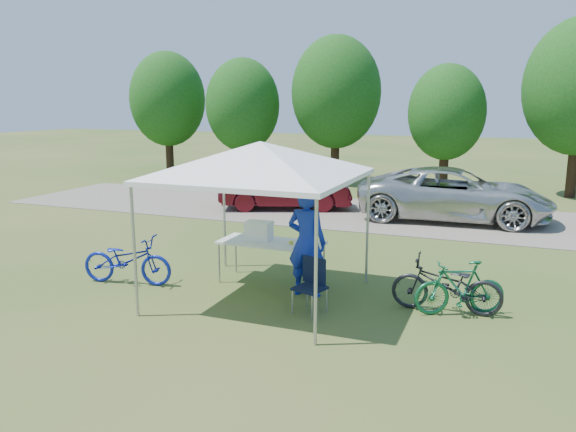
{
  "coord_description": "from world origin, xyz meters",
  "views": [
    {
      "loc": [
        3.86,
        -8.52,
        3.36
      ],
      "look_at": [
        -0.29,
        2.0,
        1.07
      ],
      "focal_mm": 35.0,
      "sensor_mm": 36.0,
      "label": 1
    }
  ],
  "objects_px": {
    "folding_table": "(271,244)",
    "folding_chair": "(312,281)",
    "bike_dark": "(447,285)",
    "sedan": "(285,187)",
    "cooler": "(259,231)",
    "bike_blue": "(127,260)",
    "bike_green": "(460,288)",
    "minivan": "(454,194)",
    "cyclist": "(307,242)"
  },
  "relations": [
    {
      "from": "folding_table",
      "to": "sedan",
      "type": "xyz_separation_m",
      "value": [
        -2.54,
        7.06,
        -0.06
      ]
    },
    {
      "from": "sedan",
      "to": "cooler",
      "type": "bearing_deg",
      "value": 176.53
    },
    {
      "from": "folding_table",
      "to": "folding_chair",
      "type": "bearing_deg",
      "value": -42.94
    },
    {
      "from": "folding_table",
      "to": "bike_dark",
      "type": "bearing_deg",
      "value": -6.62
    },
    {
      "from": "folding_table",
      "to": "minivan",
      "type": "relative_size",
      "value": 0.36
    },
    {
      "from": "bike_blue",
      "to": "sedan",
      "type": "xyz_separation_m",
      "value": [
        -0.04,
        8.11,
        0.24
      ]
    },
    {
      "from": "cyclist",
      "to": "minivan",
      "type": "height_order",
      "value": "cyclist"
    },
    {
      "from": "cooler",
      "to": "bike_dark",
      "type": "relative_size",
      "value": 0.28
    },
    {
      "from": "bike_dark",
      "to": "sedan",
      "type": "relative_size",
      "value": 0.42
    },
    {
      "from": "folding_chair",
      "to": "minivan",
      "type": "relative_size",
      "value": 0.16
    },
    {
      "from": "cyclist",
      "to": "folding_chair",
      "type": "bearing_deg",
      "value": 119.99
    },
    {
      "from": "folding_chair",
      "to": "cooler",
      "type": "relative_size",
      "value": 1.77
    },
    {
      "from": "bike_blue",
      "to": "sedan",
      "type": "distance_m",
      "value": 8.11
    },
    {
      "from": "bike_green",
      "to": "minivan",
      "type": "relative_size",
      "value": 0.27
    },
    {
      "from": "bike_blue",
      "to": "bike_green",
      "type": "distance_m",
      "value": 5.98
    },
    {
      "from": "folding_table",
      "to": "cooler",
      "type": "bearing_deg",
      "value": -180.0
    },
    {
      "from": "cooler",
      "to": "sedan",
      "type": "bearing_deg",
      "value": 107.9
    },
    {
      "from": "sedan",
      "to": "bike_blue",
      "type": "bearing_deg",
      "value": 158.92
    },
    {
      "from": "bike_blue",
      "to": "bike_dark",
      "type": "xyz_separation_m",
      "value": [
        5.74,
        0.67,
        0.0
      ]
    },
    {
      "from": "bike_blue",
      "to": "cyclist",
      "type": "bearing_deg",
      "value": -89.25
    },
    {
      "from": "bike_dark",
      "to": "folding_table",
      "type": "bearing_deg",
      "value": -99.49
    },
    {
      "from": "bike_dark",
      "to": "sedan",
      "type": "distance_m",
      "value": 9.42
    },
    {
      "from": "cooler",
      "to": "minivan",
      "type": "xyz_separation_m",
      "value": [
        2.9,
        7.21,
        -0.22
      ]
    },
    {
      "from": "bike_dark",
      "to": "sedan",
      "type": "height_order",
      "value": "sedan"
    },
    {
      "from": "cyclist",
      "to": "bike_green",
      "type": "distance_m",
      "value": 2.65
    },
    {
      "from": "folding_chair",
      "to": "cyclist",
      "type": "xyz_separation_m",
      "value": [
        -0.34,
        0.69,
        0.45
      ]
    },
    {
      "from": "bike_green",
      "to": "minivan",
      "type": "height_order",
      "value": "minivan"
    },
    {
      "from": "folding_chair",
      "to": "sedan",
      "type": "xyz_separation_m",
      "value": [
        -3.73,
        8.17,
        0.18
      ]
    },
    {
      "from": "cyclist",
      "to": "sedan",
      "type": "relative_size",
      "value": 0.47
    },
    {
      "from": "folding_table",
      "to": "sedan",
      "type": "bearing_deg",
      "value": 109.75
    },
    {
      "from": "minivan",
      "to": "bike_dark",
      "type": "bearing_deg",
      "value": -178.5
    },
    {
      "from": "folding_table",
      "to": "folding_chair",
      "type": "xyz_separation_m",
      "value": [
        1.19,
        -1.11,
        -0.24
      ]
    },
    {
      "from": "folding_chair",
      "to": "bike_green",
      "type": "height_order",
      "value": "bike_green"
    },
    {
      "from": "bike_green",
      "to": "bike_dark",
      "type": "bearing_deg",
      "value": -118.8
    },
    {
      "from": "folding_table",
      "to": "bike_blue",
      "type": "bearing_deg",
      "value": -157.35
    },
    {
      "from": "cooler",
      "to": "bike_blue",
      "type": "distance_m",
      "value": 2.53
    },
    {
      "from": "folding_table",
      "to": "minivan",
      "type": "bearing_deg",
      "value": 69.87
    },
    {
      "from": "folding_chair",
      "to": "bike_green",
      "type": "xyz_separation_m",
      "value": [
        2.26,
        0.72,
        -0.07
      ]
    },
    {
      "from": "folding_chair",
      "to": "minivan",
      "type": "distance_m",
      "value": 8.45
    },
    {
      "from": "folding_table",
      "to": "cyclist",
      "type": "distance_m",
      "value": 0.97
    },
    {
      "from": "bike_blue",
      "to": "bike_green",
      "type": "xyz_separation_m",
      "value": [
        5.95,
        0.65,
        -0.02
      ]
    },
    {
      "from": "cooler",
      "to": "sedan",
      "type": "xyz_separation_m",
      "value": [
        -2.28,
        7.06,
        -0.29
      ]
    },
    {
      "from": "folding_table",
      "to": "cooler",
      "type": "distance_m",
      "value": 0.34
    },
    {
      "from": "folding_chair",
      "to": "sedan",
      "type": "bearing_deg",
      "value": 132.34
    },
    {
      "from": "cooler",
      "to": "bike_dark",
      "type": "distance_m",
      "value": 3.56
    },
    {
      "from": "bike_green",
      "to": "bike_dark",
      "type": "xyz_separation_m",
      "value": [
        -0.21,
        0.01,
        0.02
      ]
    },
    {
      "from": "cyclist",
      "to": "sedan",
      "type": "distance_m",
      "value": 8.22
    },
    {
      "from": "bike_blue",
      "to": "sedan",
      "type": "relative_size",
      "value": 0.42
    },
    {
      "from": "cyclist",
      "to": "sedan",
      "type": "height_order",
      "value": "cyclist"
    },
    {
      "from": "folding_chair",
      "to": "sedan",
      "type": "height_order",
      "value": "sedan"
    }
  ]
}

